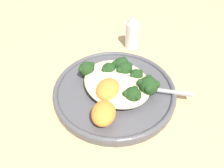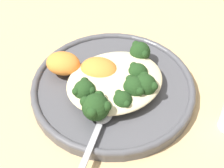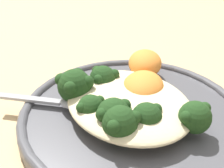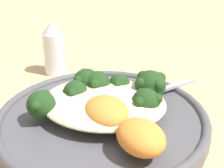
# 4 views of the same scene
# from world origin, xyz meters

# --- Properties ---
(ground_plane) EXTENTS (4.00, 4.00, 0.00)m
(ground_plane) POSITION_xyz_m (0.00, 0.00, 0.00)
(ground_plane) COLOR tan
(plate) EXTENTS (0.28, 0.28, 0.02)m
(plate) POSITION_xyz_m (0.01, 0.01, 0.01)
(plate) COLOR #4C4C51
(plate) RESTS_ON ground_plane
(quinoa_mound) EXTENTS (0.16, 0.14, 0.02)m
(quinoa_mound) POSITION_xyz_m (0.01, -0.00, 0.03)
(quinoa_mound) COLOR beige
(quinoa_mound) RESTS_ON plate
(broccoli_stalk_0) EXTENTS (0.08, 0.05, 0.04)m
(broccoli_stalk_0) POSITION_xyz_m (-0.04, 0.00, 0.04)
(broccoli_stalk_0) COLOR #8EB25B
(broccoli_stalk_0) RESTS_ON plate
(broccoli_stalk_1) EXTENTS (0.09, 0.11, 0.04)m
(broccoli_stalk_1) POSITION_xyz_m (-0.04, -0.03, 0.04)
(broccoli_stalk_1) COLOR #8EB25B
(broccoli_stalk_1) RESTS_ON plate
(broccoli_stalk_2) EXTENTS (0.03, 0.10, 0.03)m
(broccoli_stalk_2) POSITION_xyz_m (0.00, -0.03, 0.04)
(broccoli_stalk_2) COLOR #8EB25B
(broccoli_stalk_2) RESTS_ON plate
(broccoli_stalk_3) EXTENTS (0.06, 0.10, 0.04)m
(broccoli_stalk_3) POSITION_xyz_m (0.02, -0.02, 0.04)
(broccoli_stalk_3) COLOR #8EB25B
(broccoli_stalk_3) RESTS_ON plate
(broccoli_stalk_4) EXTENTS (0.07, 0.09, 0.04)m
(broccoli_stalk_4) POSITION_xyz_m (0.04, -0.03, 0.04)
(broccoli_stalk_4) COLOR #8EB25B
(broccoli_stalk_4) RESTS_ON plate
(broccoli_stalk_5) EXTENTS (0.08, 0.07, 0.03)m
(broccoli_stalk_5) POSITION_xyz_m (0.04, -0.00, 0.04)
(broccoli_stalk_5) COLOR #8EB25B
(broccoli_stalk_5) RESTS_ON plate
(broccoli_stalk_6) EXTENTS (0.11, 0.04, 0.04)m
(broccoli_stalk_6) POSITION_xyz_m (0.07, 0.03, 0.04)
(broccoli_stalk_6) COLOR #8EB25B
(broccoli_stalk_6) RESTS_ON plate
(sweet_potato_chunk_0) EXTENTS (0.07, 0.07, 0.03)m
(sweet_potato_chunk_0) POSITION_xyz_m (-0.05, 0.07, 0.04)
(sweet_potato_chunk_0) COLOR orange
(sweet_potato_chunk_0) RESTS_ON plate
(sweet_potato_chunk_1) EXTENTS (0.08, 0.08, 0.03)m
(sweet_potato_chunk_1) POSITION_xyz_m (0.00, 0.03, 0.04)
(sweet_potato_chunk_1) COLOR orange
(sweet_potato_chunk_1) RESTS_ON plate
(spoon) EXTENTS (0.10, 0.10, 0.01)m
(spoon) POSITION_xyz_m (-0.04, -0.06, 0.03)
(spoon) COLOR #A3A3A8
(spoon) RESTS_ON plate
(salt_shaker) EXTENTS (0.04, 0.04, 0.09)m
(salt_shaker) POSITION_xyz_m (0.14, -0.14, 0.05)
(salt_shaker) COLOR white
(salt_shaker) RESTS_ON ground_plane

